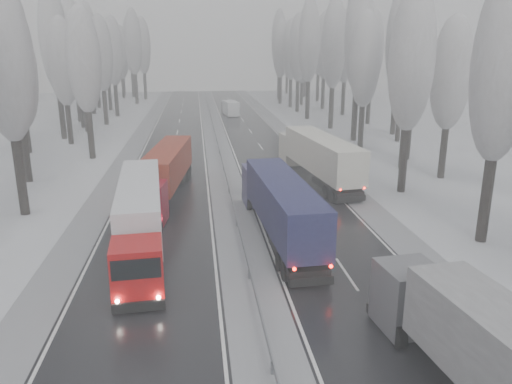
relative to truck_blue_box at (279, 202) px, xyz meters
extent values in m
cube|color=black|center=(2.72, 12.06, -2.32)|extent=(7.50, 200.00, 0.03)
cube|color=black|center=(-7.78, 12.06, -2.32)|extent=(7.50, 200.00, 0.03)
cube|color=#97999E|center=(-2.53, 12.06, -2.32)|extent=(3.00, 200.00, 0.04)
cube|color=#97999E|center=(7.67, 12.06, -2.32)|extent=(2.40, 200.00, 0.04)
cube|color=#97999E|center=(-12.73, 12.06, -2.32)|extent=(2.40, 200.00, 0.04)
cube|color=slate|center=(-2.53, 12.06, -1.74)|extent=(0.06, 200.00, 0.32)
cube|color=slate|center=(-2.53, 10.06, -2.04)|extent=(0.12, 0.12, 0.60)
cube|color=slate|center=(-2.53, 42.06, -2.04)|extent=(0.12, 0.12, 0.60)
cylinder|color=black|center=(12.50, -2.27, 0.47)|extent=(0.68, 0.68, 5.60)
ellipsoid|color=gray|center=(12.50, -2.27, 8.47)|extent=(3.60, 3.60, 11.45)
cylinder|color=black|center=(11.97, 9.10, 0.47)|extent=(0.68, 0.68, 5.62)
ellipsoid|color=gray|center=(11.97, 9.10, 8.50)|extent=(3.60, 3.60, 11.48)
cylinder|color=black|center=(17.49, 13.10, 0.13)|extent=(0.64, 0.64, 4.94)
ellipsoid|color=gray|center=(17.49, 13.10, 7.19)|extent=(3.60, 3.60, 10.09)
cylinder|color=black|center=(15.36, 17.23, 0.33)|extent=(0.66, 0.66, 5.32)
ellipsoid|color=gray|center=(15.36, 17.23, 7.93)|extent=(3.60, 3.60, 10.88)
cylinder|color=black|center=(17.59, 21.23, 0.82)|extent=(0.72, 0.72, 6.31)
ellipsoid|color=gray|center=(17.59, 21.23, 9.84)|extent=(3.60, 3.60, 12.90)
cylinder|color=black|center=(14.49, 27.67, 0.35)|extent=(0.67, 0.67, 5.38)
ellipsoid|color=gray|center=(14.49, 27.67, 8.03)|extent=(3.60, 3.60, 10.98)
cylinder|color=black|center=(20.78, 31.67, -0.04)|extent=(0.62, 0.62, 4.59)
ellipsoid|color=gray|center=(20.78, 31.67, 6.53)|extent=(3.60, 3.60, 9.39)
cylinder|color=black|center=(15.37, 33.08, 1.14)|extent=(0.76, 0.76, 6.95)
ellipsoid|color=gray|center=(15.37, 33.08, 11.06)|extent=(3.60, 3.60, 14.19)
cylinder|color=black|center=(22.28, 37.08, 0.96)|extent=(0.74, 0.74, 6.59)
ellipsoid|color=gray|center=(22.28, 37.08, 10.37)|extent=(3.60, 3.60, 13.46)
cylinder|color=black|center=(15.03, 43.34, 0.85)|extent=(0.72, 0.72, 6.37)
ellipsoid|color=gray|center=(15.03, 43.34, 9.94)|extent=(3.60, 3.60, 13.01)
cylinder|color=black|center=(22.18, 47.34, 0.65)|extent=(0.70, 0.70, 5.97)
ellipsoid|color=gray|center=(22.18, 47.34, 9.18)|extent=(3.60, 3.60, 12.20)
cylinder|color=black|center=(13.81, 54.02, 0.99)|extent=(0.74, 0.74, 6.65)
ellipsoid|color=gray|center=(13.81, 54.02, 10.49)|extent=(3.60, 3.60, 13.59)
cylinder|color=black|center=(21.18, 58.02, 0.73)|extent=(0.71, 0.71, 6.14)
ellipsoid|color=gray|center=(21.18, 58.02, 9.50)|extent=(3.60, 3.60, 12.54)
cylinder|color=black|center=(14.03, 63.77, 0.69)|extent=(0.71, 0.71, 6.05)
ellipsoid|color=gray|center=(14.03, 63.77, 9.34)|extent=(3.60, 3.60, 12.37)
cylinder|color=black|center=(19.95, 67.77, 0.81)|extent=(0.72, 0.72, 6.30)
ellipsoid|color=gray|center=(19.95, 67.77, 9.81)|extent=(3.60, 3.60, 12.87)
cylinder|color=black|center=(14.10, 71.28, 0.60)|extent=(0.70, 0.70, 5.88)
ellipsoid|color=gray|center=(14.10, 71.28, 9.00)|extent=(3.60, 3.60, 12.00)
cylinder|color=black|center=(17.24, 75.28, 0.09)|extent=(0.64, 0.64, 4.86)
ellipsoid|color=gray|center=(17.24, 75.28, 7.03)|extent=(3.60, 3.60, 9.92)
cylinder|color=black|center=(13.20, 78.38, 0.65)|extent=(0.70, 0.70, 5.98)
ellipsoid|color=gray|center=(13.20, 78.38, 9.19)|extent=(3.60, 3.60, 12.21)
cylinder|color=black|center=(22.41, 82.38, 0.76)|extent=(0.71, 0.71, 6.19)
ellipsoid|color=gray|center=(22.41, 82.38, 9.60)|extent=(3.60, 3.60, 12.64)
cylinder|color=black|center=(14.50, 88.22, 1.09)|extent=(0.75, 0.75, 6.86)
ellipsoid|color=gray|center=(14.50, 88.22, 10.89)|extent=(3.60, 3.60, 14.01)
cylinder|color=black|center=(21.49, 92.22, 0.44)|extent=(0.68, 0.68, 5.55)
ellipsoid|color=gray|center=(21.49, 92.22, 8.36)|extent=(3.60, 3.60, 11.33)
cylinder|color=black|center=(16.20, 98.79, 0.71)|extent=(0.71, 0.71, 6.09)
ellipsoid|color=gray|center=(16.20, 98.79, 9.41)|extent=(3.60, 3.60, 12.45)
cylinder|color=black|center=(19.02, 102.79, 0.41)|extent=(0.67, 0.67, 5.49)
ellipsoid|color=gray|center=(19.02, 102.79, 8.25)|extent=(3.60, 3.60, 11.21)
cylinder|color=black|center=(-17.66, 6.63, 0.58)|extent=(0.69, 0.69, 5.83)
ellipsoid|color=gray|center=(-17.66, 6.63, 8.92)|extent=(3.60, 3.60, 11.92)
cylinder|color=black|center=(-20.28, 16.26, 0.18)|extent=(0.65, 0.65, 5.03)
ellipsoid|color=gray|center=(-20.28, 16.26, 7.37)|extent=(3.60, 3.60, 10.28)
cylinder|color=black|center=(-16.48, 25.79, 0.38)|extent=(0.67, 0.67, 5.44)
ellipsoid|color=gray|center=(-16.48, 25.79, 8.15)|extent=(3.60, 3.60, 11.11)
cylinder|color=black|center=(-24.38, 29.79, 0.53)|extent=(0.69, 0.69, 5.72)
ellipsoid|color=gray|center=(-24.38, 29.79, 8.70)|extent=(3.60, 3.60, 11.69)
cylinder|color=black|center=(-20.79, 34.78, 0.28)|extent=(0.66, 0.66, 5.23)
ellipsoid|color=gray|center=(-20.79, 34.78, 7.74)|extent=(3.60, 3.60, 10.68)
cylinder|color=black|center=(-22.59, 38.78, 0.97)|extent=(0.74, 0.74, 6.60)
ellipsoid|color=gray|center=(-22.59, 38.78, 10.40)|extent=(3.60, 3.60, 13.49)
cylinder|color=black|center=(-20.69, 44.41, 0.25)|extent=(0.65, 0.65, 5.16)
ellipsoid|color=gray|center=(-20.69, 44.41, 7.62)|extent=(3.60, 3.60, 10.54)
cylinder|color=black|center=(-22.08, 48.41, 0.56)|extent=(0.69, 0.69, 5.79)
ellipsoid|color=gray|center=(-22.08, 48.41, 8.84)|extent=(3.60, 3.60, 11.84)
cylinder|color=black|center=(-19.11, 51.18, 0.49)|extent=(0.68, 0.68, 5.64)
ellipsoid|color=gray|center=(-19.11, 51.18, 8.55)|extent=(3.60, 3.60, 11.53)
cylinder|color=black|center=(-23.95, 55.18, 0.94)|extent=(0.73, 0.73, 6.56)
ellipsoid|color=gray|center=(-23.95, 55.18, 10.31)|extent=(3.60, 3.60, 13.40)
cylinder|color=black|center=(-18.86, 61.25, 0.56)|extent=(0.69, 0.69, 5.79)
ellipsoid|color=gray|center=(-18.86, 61.25, 8.84)|extent=(3.60, 3.60, 11.84)
cylinder|color=black|center=(-23.62, 65.25, 0.99)|extent=(0.74, 0.74, 6.65)
ellipsoid|color=gray|center=(-23.62, 65.25, 10.48)|extent=(3.60, 3.60, 13.58)
cylinder|color=black|center=(-21.46, 70.60, 0.22)|extent=(0.65, 0.65, 5.12)
ellipsoid|color=gray|center=(-21.46, 70.60, 7.54)|extent=(3.60, 3.60, 10.46)
cylinder|color=black|center=(-24.35, 74.60, 0.58)|extent=(0.69, 0.69, 5.84)
ellipsoid|color=gray|center=(-24.35, 74.60, 8.92)|extent=(3.60, 3.60, 11.92)
cylinder|color=black|center=(-17.60, 81.39, 1.00)|extent=(0.74, 0.74, 6.67)
ellipsoid|color=gray|center=(-17.60, 81.39, 10.53)|extent=(3.60, 3.60, 13.63)
cylinder|color=black|center=(-26.73, 85.39, 0.82)|extent=(0.72, 0.72, 6.31)
ellipsoid|color=gray|center=(-26.73, 85.39, 9.83)|extent=(3.60, 3.60, 12.88)
cylinder|color=black|center=(-16.58, 90.78, 0.81)|extent=(0.72, 0.72, 6.29)
ellipsoid|color=gray|center=(-16.58, 90.78, 9.79)|extent=(3.60, 3.60, 12.84)
cylinder|color=black|center=(-22.19, 94.78, 0.09)|extent=(0.64, 0.64, 4.86)
ellipsoid|color=gray|center=(-22.19, 94.78, 7.03)|extent=(3.60, 3.60, 9.92)
cylinder|color=black|center=(-20.09, 97.37, 0.98)|extent=(0.74, 0.74, 6.63)
ellipsoid|color=gray|center=(-20.09, 97.37, 10.45)|extent=(3.60, 3.60, 13.54)
cylinder|color=black|center=(-22.86, 101.37, 0.56)|extent=(0.69, 0.69, 5.79)
ellipsoid|color=gray|center=(-22.86, 101.37, 8.82)|extent=(3.60, 3.60, 11.82)
cube|color=#4F5054|center=(3.69, -11.94, -0.79)|extent=(2.59, 2.67, 2.81)
cube|color=black|center=(3.56, -10.78, -0.14)|extent=(2.15, 0.33, 0.94)
cube|color=black|center=(3.55, -10.68, -1.91)|extent=(2.34, 0.40, 0.47)
cylinder|color=black|center=(2.80, -12.79, -1.85)|extent=(0.43, 1.00, 0.97)
cylinder|color=black|center=(4.75, -12.57, -1.85)|extent=(0.43, 1.00, 0.97)
sphere|color=white|center=(2.67, -10.75, -1.54)|extent=(0.21, 0.21, 0.21)
sphere|color=white|center=(4.43, -10.56, -1.54)|extent=(0.21, 0.21, 0.21)
cube|color=#242052|center=(-0.35, 6.53, -0.73)|extent=(2.57, 2.66, 2.93)
cube|color=black|center=(-0.42, 7.74, -0.04)|extent=(2.25, 0.22, 0.98)
cube|color=black|center=(-0.42, 7.84, -1.90)|extent=(2.44, 0.28, 0.49)
cube|color=#161539|center=(0.06, -1.08, 0.30)|extent=(3.17, 12.80, 2.73)
cube|color=black|center=(0.40, -7.46, -1.80)|extent=(2.25, 0.24, 0.44)
cube|color=black|center=(0.25, -4.59, -1.60)|extent=(2.43, 5.48, 0.44)
cube|color=black|center=(0.37, -6.92, -1.99)|extent=(2.24, 0.18, 0.59)
cylinder|color=black|center=(-1.33, 5.69, -1.83)|extent=(0.40, 1.03, 1.02)
cylinder|color=black|center=(0.72, 5.80, -1.83)|extent=(0.40, 1.03, 1.02)
cylinder|color=black|center=(-0.76, -5.03, -1.83)|extent=(0.40, 1.03, 1.02)
cylinder|color=black|center=(1.29, -4.92, -1.83)|extent=(0.40, 1.03, 1.02)
cylinder|color=black|center=(-0.69, -6.30, -1.83)|extent=(0.40, 1.03, 1.02)
cylinder|color=black|center=(1.36, -6.19, -1.83)|extent=(0.40, 1.03, 1.02)
sphere|color=#FF0C05|center=(-0.52, -7.58, -1.02)|extent=(0.20, 0.20, 0.20)
sphere|color=#FF0C05|center=(1.33, -7.48, -1.02)|extent=(0.20, 0.20, 0.20)
sphere|color=white|center=(-1.35, 7.82, -1.51)|extent=(0.21, 0.21, 0.21)
sphere|color=white|center=(0.50, 7.92, -1.51)|extent=(0.21, 0.21, 0.21)
cube|color=beige|center=(4.87, 20.15, -0.64)|extent=(2.86, 2.95, 3.08)
cube|color=black|center=(4.72, 21.43, 0.08)|extent=(2.36, 0.38, 1.03)
cube|color=black|center=(4.71, 21.53, -1.87)|extent=(2.57, 0.46, 0.51)
cube|color=#B3B1A1|center=(5.81, 12.20, 0.44)|extent=(4.17, 13.56, 2.87)
cube|color=black|center=(6.60, 5.52, -1.77)|extent=(2.36, 0.40, 0.46)
cube|color=black|center=(6.25, 8.53, -1.57)|extent=(2.91, 5.87, 0.46)
cube|color=black|center=(6.54, 6.08, -1.98)|extent=(2.35, 0.34, 0.62)
cylinder|color=black|center=(3.90, 19.21, -1.80)|extent=(0.48, 1.10, 1.07)
cylinder|color=black|center=(6.04, 19.46, -1.80)|extent=(0.48, 1.10, 1.07)
cylinder|color=black|center=(5.23, 7.99, -1.80)|extent=(0.48, 1.10, 1.07)
cylinder|color=black|center=(7.37, 8.25, -1.80)|extent=(0.48, 1.10, 1.07)
cylinder|color=black|center=(5.38, 6.67, -1.80)|extent=(0.48, 1.10, 1.07)
cylinder|color=black|center=(7.52, 6.92, -1.80)|extent=(0.48, 1.10, 1.07)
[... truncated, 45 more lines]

